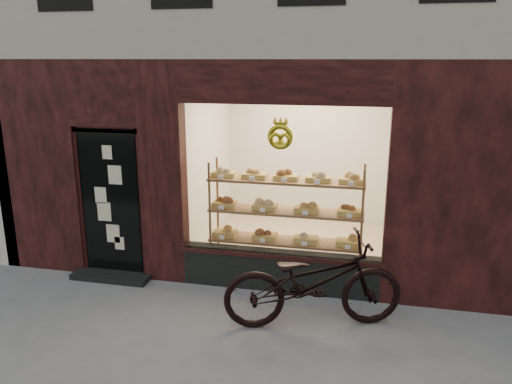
# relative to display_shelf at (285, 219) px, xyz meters

# --- Properties ---
(ground) EXTENTS (90.00, 90.00, 0.00)m
(ground) POSITION_rel_display_shelf_xyz_m (-0.45, -2.55, -0.88)
(ground) COLOR slate
(display_shelf) EXTENTS (2.20, 0.45, 1.70)m
(display_shelf) POSITION_rel_display_shelf_xyz_m (0.00, 0.00, 0.00)
(display_shelf) COLOR brown
(display_shelf) RESTS_ON ground
(bicycle) EXTENTS (2.25, 1.33, 1.11)m
(bicycle) POSITION_rel_display_shelf_xyz_m (0.55, -1.29, -0.32)
(bicycle) COLOR black
(bicycle) RESTS_ON ground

